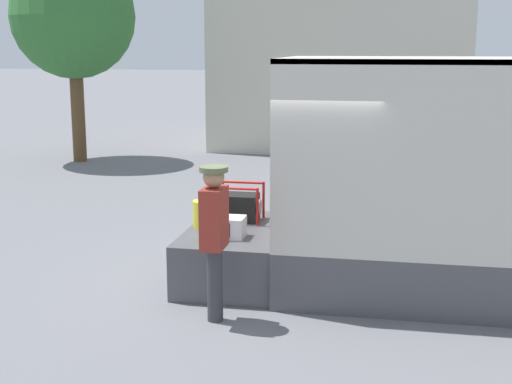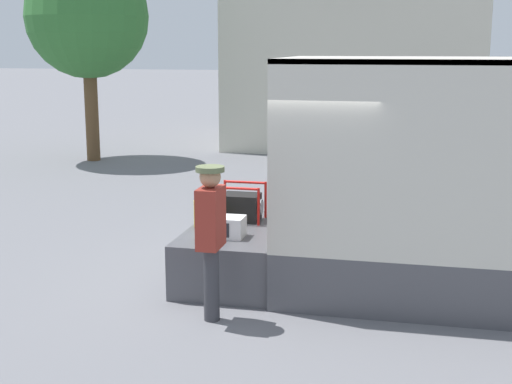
{
  "view_description": "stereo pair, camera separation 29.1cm",
  "coord_description": "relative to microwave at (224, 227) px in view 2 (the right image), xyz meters",
  "views": [
    {
      "loc": [
        1.36,
        -8.99,
        3.1
      ],
      "look_at": [
        -0.34,
        -0.2,
        1.25
      ],
      "focal_mm": 50.0,
      "sensor_mm": 36.0,
      "label": 1
    },
    {
      "loc": [
        1.65,
        -8.93,
        3.1
      ],
      "look_at": [
        -0.34,
        -0.2,
        1.25
      ],
      "focal_mm": 50.0,
      "sensor_mm": 36.0,
      "label": 2
    }
  ],
  "objects": [
    {
      "name": "orange_bucket",
      "position": [
        -0.39,
        0.45,
        0.05
      ],
      "size": [
        0.3,
        0.3,
        0.36
      ],
      "color": "yellow",
      "rests_on": "tailgate_deck"
    },
    {
      "name": "house_backdrop",
      "position": [
        0.41,
        15.0,
        3.55
      ],
      "size": [
        7.8,
        7.36,
        8.6
      ],
      "color": "beige",
      "rests_on": "ground"
    },
    {
      "name": "microwave",
      "position": [
        0.0,
        0.0,
        0.0
      ],
      "size": [
        0.53,
        0.35,
        0.26
      ],
      "color": "white",
      "rests_on": "tailgate_deck"
    },
    {
      "name": "worker_person",
      "position": [
        0.14,
        -1.06,
        0.28
      ],
      "size": [
        0.32,
        0.44,
        1.79
      ],
      "color": "#38383D",
      "rests_on": "ground"
    },
    {
      "name": "tailgate_deck",
      "position": [
        0.07,
        0.45,
        -0.48
      ],
      "size": [
        1.28,
        2.12,
        0.7
      ],
      "primitive_type": "cube",
      "color": "#4C4C51",
      "rests_on": "ground"
    },
    {
      "name": "street_tree",
      "position": [
        -6.29,
        9.39,
        2.98
      ],
      "size": [
        3.24,
        3.24,
        5.46
      ],
      "color": "brown",
      "rests_on": "ground"
    },
    {
      "name": "ground_plane",
      "position": [
        0.71,
        0.45,
        -0.83
      ],
      "size": [
        160.0,
        160.0,
        0.0
      ],
      "primitive_type": "plane",
      "color": "slate"
    },
    {
      "name": "portable_generator",
      "position": [
        0.03,
        0.9,
        0.06
      ],
      "size": [
        0.63,
        0.49,
        0.52
      ],
      "color": "black",
      "rests_on": "tailgate_deck"
    }
  ]
}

